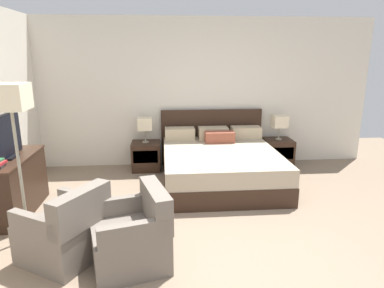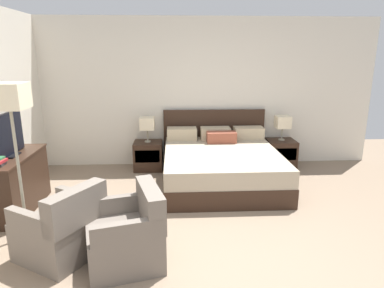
# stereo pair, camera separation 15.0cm
# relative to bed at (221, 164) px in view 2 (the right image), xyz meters

# --- Properties ---
(ground_plane) EXTENTS (9.61, 9.61, 0.00)m
(ground_plane) POSITION_rel_bed_xyz_m (-0.38, -2.21, -0.29)
(ground_plane) COLOR #84705B
(wall_back) EXTENTS (6.53, 0.06, 2.61)m
(wall_back) POSITION_rel_bed_xyz_m (-0.38, 1.02, 1.01)
(wall_back) COLOR silver
(wall_back) RESTS_ON ground
(bed) EXTENTS (1.82, 2.03, 1.02)m
(bed) POSITION_rel_bed_xyz_m (0.00, 0.00, 0.00)
(bed) COLOR #332116
(bed) RESTS_ON ground
(nightstand_left) EXTENTS (0.49, 0.45, 0.49)m
(nightstand_left) POSITION_rel_bed_xyz_m (-1.19, 0.71, -0.05)
(nightstand_left) COLOR #332116
(nightstand_left) RESTS_ON ground
(nightstand_right) EXTENTS (0.49, 0.45, 0.49)m
(nightstand_right) POSITION_rel_bed_xyz_m (1.19, 0.71, -0.05)
(nightstand_right) COLOR #332116
(nightstand_right) RESTS_ON ground
(table_lamp_left) EXTENTS (0.25, 0.25, 0.44)m
(table_lamp_left) POSITION_rel_bed_xyz_m (-1.19, 0.71, 0.52)
(table_lamp_left) COLOR gray
(table_lamp_left) RESTS_ON nightstand_left
(table_lamp_right) EXTENTS (0.25, 0.25, 0.44)m
(table_lamp_right) POSITION_rel_bed_xyz_m (1.19, 0.71, 0.52)
(table_lamp_right) COLOR gray
(table_lamp_right) RESTS_ON nightstand_right
(dresser) EXTENTS (0.47, 1.19, 0.74)m
(dresser) POSITION_rel_bed_xyz_m (-2.78, -0.88, 0.09)
(dresser) COLOR #332116
(dresser) RESTS_ON ground
(tv) EXTENTS (0.18, 0.79, 0.54)m
(tv) POSITION_rel_bed_xyz_m (-2.78, -0.89, 0.71)
(tv) COLOR black
(tv) RESTS_ON dresser
(armchair_by_window) EXTENTS (0.94, 0.94, 0.76)m
(armchair_by_window) POSITION_rel_bed_xyz_m (-1.85, -1.97, -0.01)
(armchair_by_window) COLOR #70665B
(armchair_by_window) RESTS_ON ground
(armchair_companion) EXTENTS (0.84, 0.84, 0.76)m
(armchair_companion) POSITION_rel_bed_xyz_m (-1.19, -2.11, -0.01)
(armchair_companion) COLOR #70665B
(armchair_companion) RESTS_ON ground
(floor_lamp) EXTENTS (0.33, 0.33, 1.70)m
(floor_lamp) POSITION_rel_bed_xyz_m (-2.39, -1.56, 1.15)
(floor_lamp) COLOR gray
(floor_lamp) RESTS_ON ground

